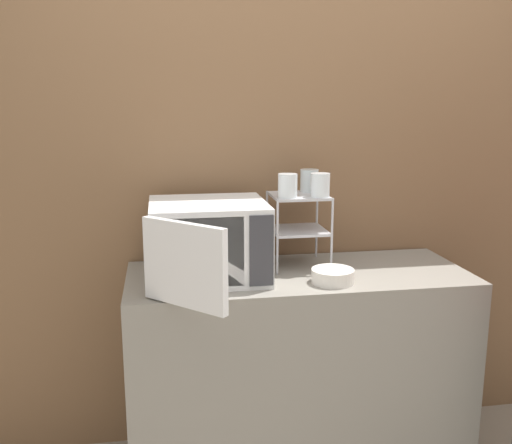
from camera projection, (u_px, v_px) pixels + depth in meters
name	position (u px, v px, depth m)	size (l,w,h in m)	color
wall_back	(283.00, 177.00, 2.72)	(8.00, 0.06, 2.60)	brown
counter	(297.00, 370.00, 2.57)	(1.48, 0.59, 0.92)	gray
microwave	(207.00, 241.00, 2.37)	(0.50, 0.72, 0.32)	silver
dish_rack	(298.00, 215.00, 2.54)	(0.25, 0.25, 0.33)	#B2B2B7
glass_front_left	(288.00, 186.00, 2.43)	(0.08, 0.08, 0.10)	silver
glass_back_right	(309.00, 181.00, 2.59)	(0.08, 0.08, 0.10)	silver
glass_front_right	(320.00, 185.00, 2.45)	(0.08, 0.08, 0.10)	silver
bowl	(333.00, 276.00, 2.34)	(0.18, 0.18, 0.06)	silver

